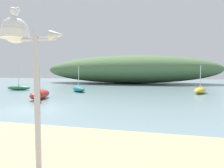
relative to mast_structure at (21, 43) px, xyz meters
name	(u,v)px	position (x,y,z in m)	size (l,w,h in m)	color
ground_plane	(32,109)	(-4.70, 6.58, -2.88)	(120.00, 120.00, 0.00)	gray
distant_hill	(129,70)	(-3.12, 37.22, 0.11)	(37.96, 14.10, 5.99)	#517547
mast_structure	(21,43)	(0.00, 0.00, 0.00)	(1.40, 0.57, 3.21)	silver
seagull_on_radar	(15,11)	(-0.13, 0.02, 0.67)	(0.16, 0.36, 0.25)	orange
sailboat_near_shore	(40,94)	(-6.98, 10.69, -2.47)	(1.57, 3.25, 3.78)	#B72D28
sailboat_far_right	(19,88)	(-14.76, 17.39, -2.57)	(3.18, 1.66, 2.86)	#287A4C
sailboat_by_sandbar	(200,90)	(7.51, 18.61, -2.54)	(2.16, 3.36, 3.09)	gold
sailboat_centre_water	(79,89)	(-6.24, 17.22, -2.53)	(2.78, 2.90, 3.10)	teal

